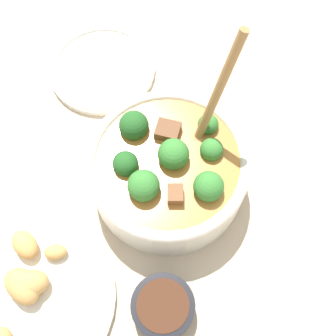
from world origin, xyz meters
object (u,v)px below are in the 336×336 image
at_px(stew_bowl, 168,169).
at_px(empty_plate, 102,68).
at_px(food_plate, 27,296).
at_px(condiment_bowl, 163,307).

relative_size(stew_bowl, empty_plate, 1.41).
distance_m(empty_plate, food_plate, 0.39).
height_order(stew_bowl, condiment_bowl, stew_bowl).
bearing_deg(food_plate, condiment_bowl, 151.92).
xyz_separation_m(empty_plate, food_plate, (0.22, 0.32, 0.00)).
distance_m(condiment_bowl, food_plate, 0.19).
xyz_separation_m(stew_bowl, condiment_bowl, (0.08, 0.17, -0.03)).
bearing_deg(empty_plate, condiment_bowl, 81.76).
xyz_separation_m(stew_bowl, empty_plate, (0.02, -0.24, -0.04)).
xyz_separation_m(condiment_bowl, food_plate, (0.16, -0.09, -0.01)).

